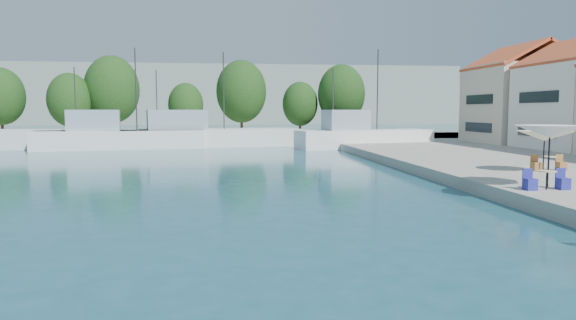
{
  "coord_description": "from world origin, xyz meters",
  "views": [
    {
      "loc": [
        -4.98,
        3.55,
        3.71
      ],
      "look_at": [
        -2.18,
        26.0,
        1.53
      ],
      "focal_mm": 32.0,
      "sensor_mm": 36.0,
      "label": 1
    }
  ],
  "objects": [
    {
      "name": "quay_far",
      "position": [
        -8.0,
        67.0,
        0.3
      ],
      "size": [
        90.0,
        16.0,
        0.6
      ],
      "primitive_type": "cube",
      "color": "gray",
      "rests_on": "ground"
    },
    {
      "name": "hill_west",
      "position": [
        -30.0,
        160.0,
        8.0
      ],
      "size": [
        180.0,
        40.0,
        16.0
      ],
      "primitive_type": "cube",
      "color": "gray",
      "rests_on": "ground"
    },
    {
      "name": "hill_east",
      "position": [
        40.0,
        180.0,
        6.0
      ],
      "size": [
        140.0,
        40.0,
        12.0
      ],
      "primitive_type": "cube",
      "color": "gray",
      "rests_on": "ground"
    },
    {
      "name": "building_06",
      "position": [
        24.0,
        51.0,
        5.5
      ],
      "size": [
        9.0,
        8.8,
        10.2
      ],
      "color": "beige",
      "rests_on": "quay_right"
    },
    {
      "name": "trawler_02",
      "position": [
        -15.44,
        55.12,
        1.07
      ],
      "size": [
        16.29,
        6.7,
        10.2
      ],
      "rotation": [
        0.0,
        0.0,
        0.17
      ],
      "color": "silver",
      "rests_on": "ground"
    },
    {
      "name": "trawler_03",
      "position": [
        -7.38,
        57.48,
        1.07
      ],
      "size": [
        20.06,
        8.46,
        10.2
      ],
      "rotation": [
        0.0,
        0.0,
        0.18
      ],
      "color": "silver",
      "rests_on": "ground"
    },
    {
      "name": "trawler_04",
      "position": [
        8.61,
        53.38,
        1.07
      ],
      "size": [
        14.2,
        6.14,
        10.2
      ],
      "rotation": [
        0.0,
        0.0,
        0.19
      ],
      "color": "white",
      "rests_on": "ground"
    },
    {
      "name": "tree_02",
      "position": [
        -32.43,
        71.5,
        5.48
      ],
      "size": [
        5.71,
        5.71,
        8.45
      ],
      "color": "#3F2B19",
      "rests_on": "quay_far"
    },
    {
      "name": "tree_03",
      "position": [
        -23.35,
        68.24,
        5.01
      ],
      "size": [
        5.16,
        5.16,
        7.64
      ],
      "color": "#3F2B19",
      "rests_on": "quay_far"
    },
    {
      "name": "tree_04",
      "position": [
        -18.79,
        70.21,
        6.35
      ],
      "size": [
        6.73,
        6.73,
        9.96
      ],
      "color": "#3F2B19",
      "rests_on": "quay_far"
    },
    {
      "name": "tree_05",
      "position": [
        -9.89,
        71.81,
        4.48
      ],
      "size": [
        4.54,
        4.54,
        6.72
      ],
      "color": "#3F2B19",
      "rests_on": "quay_far"
    },
    {
      "name": "tree_06",
      "position": [
        -2.65,
        71.88,
        6.23
      ],
      "size": [
        6.59,
        6.59,
        9.76
      ],
      "color": "#3F2B19",
      "rests_on": "quay_far"
    },
    {
      "name": "tree_07",
      "position": [
        5.06,
        71.02,
        4.6
      ],
      "size": [
        4.69,
        4.69,
        6.94
      ],
      "color": "#3F2B19",
      "rests_on": "quay_far"
    },
    {
      "name": "tree_08",
      "position": [
        10.38,
        70.0,
        5.9
      ],
      "size": [
        6.2,
        6.2,
        9.18
      ],
      "color": "#3F2B19",
      "rests_on": "quay_far"
    },
    {
      "name": "umbrella_white",
      "position": [
        8.07,
        22.76,
        2.87
      ],
      "size": [
        2.85,
        2.85,
        2.52
      ],
      "color": "black",
      "rests_on": "quay_right"
    },
    {
      "name": "umbrella_cream",
      "position": [
        11.18,
        27.74,
        2.44
      ],
      "size": [
        2.77,
        2.77,
        2.09
      ],
      "color": "black",
      "rests_on": "quay_right"
    },
    {
      "name": "cafe_table_02",
      "position": [
        7.62,
        22.15,
        0.89
      ],
      "size": [
        1.82,
        0.7,
        0.76
      ],
      "color": "black",
      "rests_on": "quay_right"
    },
    {
      "name": "cafe_table_03",
      "position": [
        11.73,
        28.1,
        0.89
      ],
      "size": [
        1.82,
        0.7,
        0.76
      ],
      "color": "black",
      "rests_on": "quay_right"
    }
  ]
}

